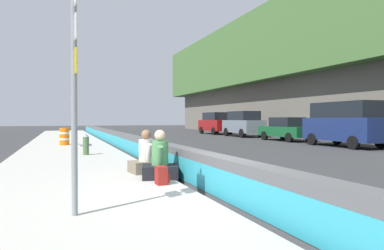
# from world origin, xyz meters

# --- Properties ---
(ground_plane) EXTENTS (160.00, 160.00, 0.00)m
(ground_plane) POSITION_xyz_m (0.00, 0.00, 0.00)
(ground_plane) COLOR #353538
(ground_plane) RESTS_ON ground
(sidewalk_strip) EXTENTS (80.00, 4.40, 0.14)m
(sidewalk_strip) POSITION_xyz_m (0.00, 2.65, 0.07)
(sidewalk_strip) COLOR #B5B2A8
(sidewalk_strip) RESTS_ON ground_plane
(jersey_barrier) EXTENTS (76.00, 0.45, 0.85)m
(jersey_barrier) POSITION_xyz_m (0.00, 0.00, 0.42)
(jersey_barrier) COLOR #545456
(jersey_barrier) RESTS_ON ground_plane
(route_sign_post) EXTENTS (0.44, 0.09, 3.60)m
(route_sign_post) POSITION_xyz_m (-0.75, 2.78, 2.23)
(route_sign_post) COLOR gray
(route_sign_post) RESTS_ON sidewalk_strip
(fire_hydrant) EXTENTS (0.26, 0.46, 0.88)m
(fire_hydrant) POSITION_xyz_m (8.37, 2.05, 0.59)
(fire_hydrant) COLOR #47663D
(fire_hydrant) RESTS_ON sidewalk_strip
(seated_person_foreground) EXTENTS (0.91, 1.00, 1.19)m
(seated_person_foreground) POSITION_xyz_m (1.96, 0.72, 0.51)
(seated_person_foreground) COLOR black
(seated_person_foreground) RESTS_ON sidewalk_strip
(seated_person_middle) EXTENTS (0.81, 0.92, 1.16)m
(seated_person_middle) POSITION_xyz_m (2.98, 0.83, 0.50)
(seated_person_middle) COLOR #706651
(seated_person_middle) RESTS_ON sidewalk_strip
(backpack) EXTENTS (0.32, 0.28, 0.40)m
(backpack) POSITION_xyz_m (1.19, 0.90, 0.33)
(backpack) COLOR maroon
(backpack) RESTS_ON sidewalk_strip
(construction_barrel) EXTENTS (0.54, 0.54, 0.95)m
(construction_barrel) POSITION_xyz_m (14.28, 2.82, 0.62)
(construction_barrel) COLOR orange
(construction_barrel) RESTS_ON sidewalk_strip
(parked_car_third) EXTENTS (5.15, 2.21, 2.56)m
(parked_car_third) POSITION_xyz_m (9.22, -12.20, 1.35)
(parked_car_third) COLOR navy
(parked_car_third) RESTS_ON ground_plane
(parked_car_fourth) EXTENTS (4.57, 2.09, 1.71)m
(parked_car_fourth) POSITION_xyz_m (14.93, -12.33, 0.86)
(parked_car_fourth) COLOR #145128
(parked_car_fourth) RESTS_ON ground_plane
(parked_car_midline) EXTENTS (4.83, 2.13, 2.28)m
(parked_car_midline) POSITION_xyz_m (21.26, -12.30, 1.18)
(parked_car_midline) COLOR slate
(parked_car_midline) RESTS_ON ground_plane
(parked_car_far) EXTENTS (4.84, 2.14, 2.28)m
(parked_car_far) POSITION_xyz_m (27.02, -12.19, 1.18)
(parked_car_far) COLOR maroon
(parked_car_far) RESTS_ON ground_plane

